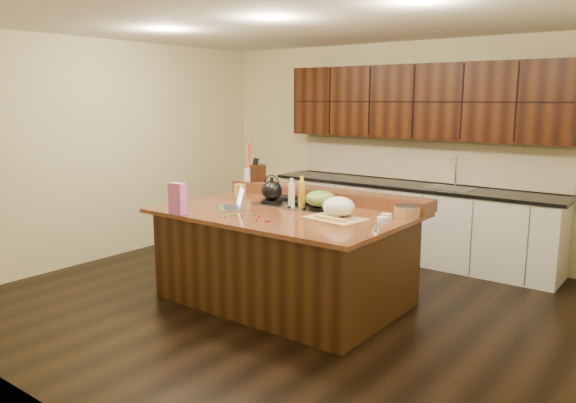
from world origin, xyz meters
The scene contains 30 objects.
room centered at (0.00, 0.00, 1.35)m, with size 5.52×5.02×2.72m.
island centered at (0.00, 0.00, 0.46)m, with size 2.40×1.60×0.92m.
back_ledge centered at (0.00, 0.70, 0.98)m, with size 2.40×0.30×0.12m, color black.
cooktop centered at (0.00, 0.30, 0.94)m, with size 0.92×0.52×0.05m.
back_counter centered at (0.30, 2.23, 0.98)m, with size 3.70×0.66×2.40m.
kettle centered at (-0.30, 0.17, 1.06)m, with size 0.22×0.22×0.20m, color black.
green_bowl centered at (0.30, 0.17, 1.04)m, with size 0.29×0.29×0.16m, color #597E32.
laptop centered at (-0.45, -0.23, 0.98)m, with size 0.40×0.39×0.22m.
oil_bottle centered at (0.07, 0.18, 1.06)m, with size 0.07×0.07×0.27m, color #C38B22.
vinegar_bottle centered at (0.00, 0.11, 1.04)m, with size 0.06×0.06×0.25m, color silver.
wooden_tray centered at (0.62, -0.03, 1.01)m, with size 0.55×0.44×0.20m.
ramekin_a centered at (0.61, -0.07, 0.94)m, with size 0.10×0.10×0.04m, color white.
ramekin_b centered at (0.96, 0.26, 0.94)m, with size 0.10×0.10×0.04m, color white.
ramekin_c centered at (1.00, 0.12, 0.94)m, with size 0.10×0.10×0.04m, color white.
strainer_bowl centered at (1.08, 0.43, 0.97)m, with size 0.24×0.24×0.09m, color #996B3F.
kitchen_timer centered at (1.13, -0.23, 0.96)m, with size 0.08×0.08×0.07m, color silver.
pink_bag centered at (-0.68, -0.76, 1.07)m, with size 0.16×0.09×0.30m, color #C65DA4.
candy_plate centered at (-0.76, -0.71, 0.93)m, with size 0.18×0.18×0.01m, color white.
package_box centered at (-0.83, 0.27, 0.99)m, with size 0.11×0.07×0.15m, color gold.
utensil_crock centered at (-1.07, 0.70, 1.11)m, with size 0.12×0.12×0.14m, color white.
knife_block centered at (-0.93, 0.70, 1.14)m, with size 0.10×0.16×0.19m, color black.
gumdrop_0 centered at (0.18, -0.50, 0.93)m, with size 0.02×0.02×0.02m, color red.
gumdrop_1 centered at (-0.23, -0.60, 0.93)m, with size 0.02×0.02×0.02m, color #198C26.
gumdrop_2 centered at (0.09, -0.52, 0.93)m, with size 0.02×0.02×0.02m, color red.
gumdrop_3 centered at (-0.06, -0.39, 0.93)m, with size 0.02×0.02×0.02m, color #198C26.
gumdrop_4 centered at (0.19, -0.48, 0.93)m, with size 0.02×0.02×0.02m, color red.
gumdrop_5 centered at (-0.23, -0.45, 0.93)m, with size 0.02×0.02×0.02m, color #198C26.
gumdrop_6 centered at (-0.14, -0.47, 0.93)m, with size 0.02×0.02×0.02m, color red.
gumdrop_7 centered at (-0.21, -0.53, 0.93)m, with size 0.02×0.02×0.02m, color #198C26.
gumdrop_8 centered at (0.01, -0.40, 0.93)m, with size 0.02×0.02×0.02m, color red.
Camera 1 is at (3.26, -4.23, 2.00)m, focal length 35.00 mm.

